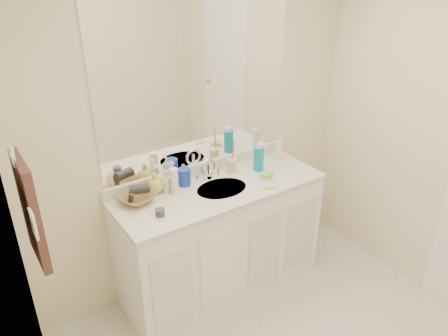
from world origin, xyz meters
name	(u,v)px	position (x,y,z in m)	size (l,w,h in m)	color
wall_back	(199,132)	(0.00, 1.30, 1.20)	(2.60, 0.02, 2.40)	#F7E9C1
wall_left	(69,328)	(-1.30, 0.00, 1.20)	(0.02, 2.60, 2.40)	#F7E9C1
vanity_cabinet	(220,240)	(0.00, 1.02, 0.42)	(1.50, 0.55, 0.85)	white
countertop	(220,189)	(0.00, 1.02, 0.86)	(1.52, 0.57, 0.03)	silver
backsplash	(201,168)	(0.00, 1.29, 0.92)	(1.52, 0.03, 0.08)	silver
sink_basin	(222,190)	(0.00, 1.00, 0.87)	(0.37, 0.37, 0.02)	beige
faucet	(208,171)	(0.00, 1.18, 0.94)	(0.02, 0.02, 0.11)	silver
mirror	(198,83)	(0.00, 1.29, 1.56)	(1.48, 0.01, 1.20)	white
blue_mug	(184,177)	(-0.19, 1.19, 0.94)	(0.09, 0.09, 0.12)	#1738A0
tan_cup	(232,166)	(0.20, 1.17, 0.93)	(0.08, 0.08, 0.10)	beige
toothbrush	(233,153)	(0.21, 1.17, 1.03)	(0.01, 0.01, 0.21)	#E13B8A
mouthwash_bottle	(259,159)	(0.39, 1.09, 0.97)	(0.08, 0.08, 0.18)	#0C8799
clear_pump_bottle	(279,150)	(0.63, 1.14, 0.96)	(0.06, 0.06, 0.16)	white
soap_dish	(267,178)	(0.36, 0.94, 0.89)	(0.10, 0.08, 0.01)	silver
green_soap	(267,175)	(0.36, 0.94, 0.90)	(0.08, 0.05, 0.03)	#82D233
orange_comb	(271,188)	(0.29, 0.81, 0.88)	(0.10, 0.02, 0.00)	orange
dark_jar	(160,212)	(-0.51, 0.93, 0.90)	(0.06, 0.06, 0.04)	#39383F
extra_white_bottle	(174,181)	(-0.30, 1.13, 0.97)	(0.06, 0.06, 0.18)	white
soap_bottle_white	(172,173)	(-0.26, 1.25, 0.97)	(0.07, 0.07, 0.18)	white
soap_bottle_cream	(166,180)	(-0.34, 1.19, 0.96)	(0.07, 0.07, 0.16)	#F5DFC8
soap_bottle_yellow	(155,183)	(-0.41, 1.21, 0.96)	(0.12, 0.12, 0.15)	#D4C352
wicker_basket	(137,198)	(-0.56, 1.16, 0.91)	(0.22, 0.22, 0.05)	olive
hair_dryer	(139,189)	(-0.54, 1.16, 0.97)	(0.06, 0.06, 0.13)	black
towel_ring	(13,156)	(-1.27, 0.77, 1.55)	(0.11, 0.11, 0.01)	silver
hand_towel	(31,212)	(-1.25, 0.77, 1.25)	(0.04, 0.32, 0.55)	#311D1A
switch_plate	(33,224)	(-1.27, 0.57, 1.30)	(0.01, 0.09, 0.13)	white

